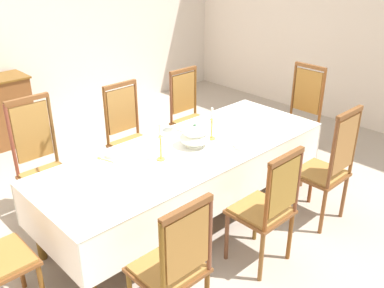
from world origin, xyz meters
name	(u,v)px	position (x,y,z in m)	size (l,w,h in m)	color
ground	(172,209)	(0.00, 0.00, -0.02)	(6.75, 5.85, 0.04)	#AD9E8E
back_wall	(20,7)	(0.00, 2.97, 1.68)	(6.75, 0.08, 3.35)	silver
right_wall	(361,5)	(3.42, 0.00, 1.68)	(0.08, 5.85, 3.35)	silver
dining_table	(188,156)	(0.00, -0.23, 0.66)	(2.81, 1.01, 0.73)	brown
tablecloth	(188,159)	(0.00, -0.23, 0.63)	(2.83, 1.03, 0.40)	white
chair_south_a	(174,265)	(-0.97, -1.14, 0.55)	(0.44, 0.42, 1.06)	brown
chair_north_a	(42,162)	(-0.97, 0.69, 0.60)	(0.44, 0.42, 1.20)	brown
chair_south_b	(267,206)	(0.01, -1.14, 0.55)	(0.44, 0.42, 1.05)	brown
chair_north_b	(130,135)	(0.01, 0.68, 0.57)	(0.44, 0.42, 1.12)	brown
chair_south_c	(328,166)	(0.90, -1.15, 0.58)	(0.44, 0.42, 1.16)	brown
chair_north_c	(191,115)	(0.90, 0.68, 0.57)	(0.44, 0.42, 1.11)	brown
chair_head_east	(299,114)	(1.81, -0.23, 0.59)	(0.42, 0.44, 1.16)	brown
soup_tureen	(195,135)	(0.09, -0.23, 0.84)	(0.28, 0.28, 0.22)	white
candlestick_west	(161,146)	(-0.31, -0.23, 0.87)	(0.07, 0.07, 0.33)	gold
candlestick_east	(212,127)	(0.31, -0.23, 0.86)	(0.07, 0.07, 0.32)	gold
bowl_near_left	(114,154)	(-0.57, 0.11, 0.76)	(0.15, 0.15, 0.04)	white
bowl_near_right	(168,131)	(0.10, 0.15, 0.76)	(0.17, 0.17, 0.04)	white
bowl_far_left	(245,145)	(0.40, -0.56, 0.76)	(0.19, 0.19, 0.03)	white
bowl_far_right	(204,120)	(0.56, 0.12, 0.76)	(0.15, 0.15, 0.04)	white
spoon_primary	(101,159)	(-0.68, 0.13, 0.74)	(0.07, 0.17, 0.01)	gold
spoon_secondary	(175,129)	(0.21, 0.18, 0.74)	(0.03, 0.18, 0.01)	gold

